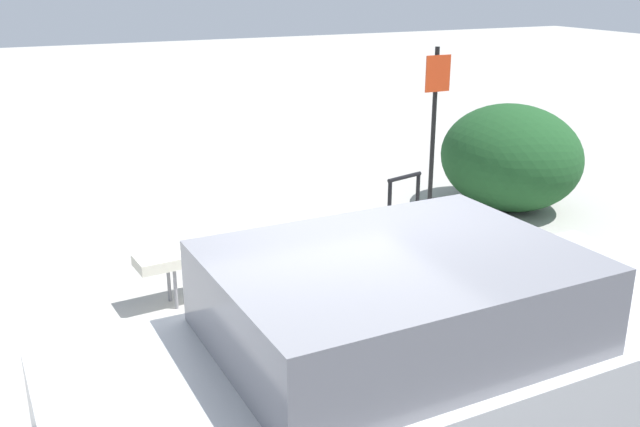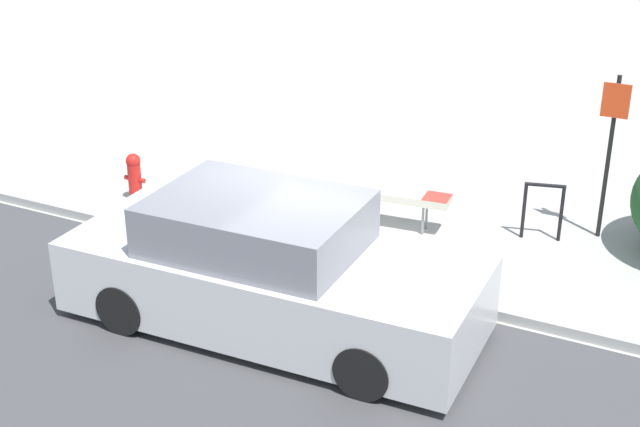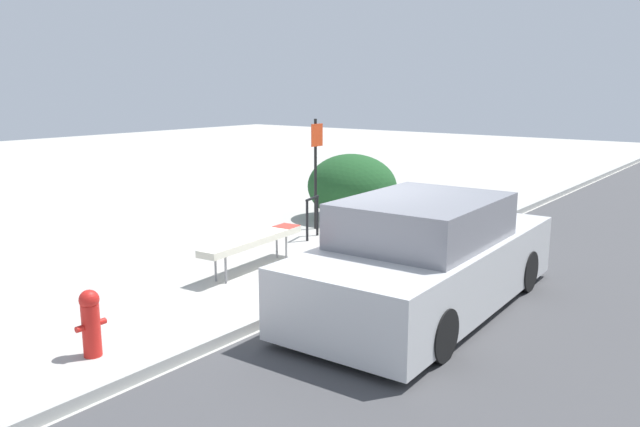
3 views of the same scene
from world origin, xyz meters
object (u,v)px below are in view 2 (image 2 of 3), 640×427
at_px(bench, 372,192).
at_px(sign_post, 610,142).
at_px(bike_rack, 543,205).
at_px(fire_hydrant, 134,176).
at_px(parked_car_near, 269,271).

height_order(bench, sign_post, sign_post).
bearing_deg(bike_rack, sign_post, 32.93).
distance_m(bench, bike_rack, 2.37).
bearing_deg(bike_rack, bench, -165.75).
distance_m(bench, fire_hydrant, 3.64).
bearing_deg(parked_car_near, sign_post, 52.96).
bearing_deg(sign_post, parked_car_near, -125.04).
bearing_deg(sign_post, fire_hydrant, -163.49).
xyz_separation_m(bench, parked_car_near, (0.10, -3.09, 0.20)).
bearing_deg(bench, parked_car_near, -93.35).
xyz_separation_m(bike_rack, sign_post, (0.70, 0.45, 0.88)).
xyz_separation_m(sign_post, parked_car_near, (-2.89, -4.12, -0.70)).
relative_size(bike_rack, fire_hydrant, 1.08).
xyz_separation_m(bench, sign_post, (2.99, 1.04, 0.90)).
distance_m(fire_hydrant, parked_car_near, 4.25).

